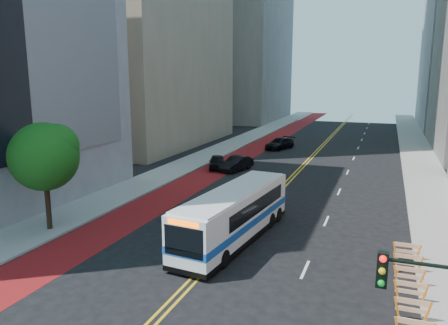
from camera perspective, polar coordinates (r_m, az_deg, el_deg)
name	(u,v)px	position (r m, az deg, el deg)	size (l,w,h in m)	color
ground	(164,311)	(19.33, -7.85, -18.65)	(160.00, 160.00, 0.00)	black
sidewalk_left	(196,160)	(49.91, -3.72, 0.28)	(4.00, 140.00, 0.15)	gray
sidewalk_right	(426,177)	(45.82, 24.84, -1.76)	(4.00, 140.00, 0.15)	gray
bus_lane_paint	(228,163)	(48.48, 0.49, -0.11)	(3.60, 140.00, 0.01)	maroon
center_line_inner	(299,169)	(46.43, 9.71, -0.79)	(0.14, 140.00, 0.01)	gold
center_line_outer	(302,169)	(46.36, 10.15, -0.82)	(0.14, 140.00, 0.01)	gold
lane_dashes	(354,158)	(53.63, 16.58, 0.52)	(0.14, 98.20, 0.01)	silver
construction_barriers	(412,298)	(20.22, 23.29, -15.93)	(1.42, 10.91, 1.00)	orange
street_tree	(45,154)	(28.75, -22.33, 1.03)	(4.20, 4.20, 6.70)	black
traffic_signal	(426,315)	(12.67, 24.90, -17.59)	(2.21, 0.34, 5.07)	black
transit_bus	(235,214)	(25.89, 1.46, -6.70)	(3.67, 11.46, 3.10)	white
car_a	(217,162)	(45.69, -0.92, 0.06)	(1.64, 4.07, 1.39)	black
car_b	(237,164)	(44.75, 1.64, -0.13)	(1.55, 4.45, 1.47)	black
car_c	(280,144)	(58.27, 7.29, 2.47)	(2.06, 5.08, 1.47)	black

